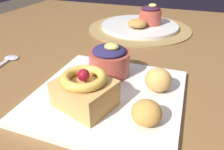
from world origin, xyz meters
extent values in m
cube|color=brown|center=(0.00, 0.00, 0.71)|extent=(1.43, 1.15, 0.04)
cylinder|color=brown|center=(-0.62, 0.48, 0.34)|extent=(0.07, 0.07, 0.69)
cylinder|color=#997A47|center=(-0.06, 0.19, 0.73)|extent=(0.38, 0.38, 0.00)
cube|color=white|center=(-0.01, -0.26, 0.74)|extent=(0.27, 0.27, 0.01)
cube|color=tan|center=(-0.03, -0.30, 0.77)|extent=(0.11, 0.10, 0.05)
torus|color=#E5BC4C|center=(-0.03, -0.30, 0.80)|extent=(0.10, 0.10, 0.02)
sphere|color=maroon|center=(-0.03, -0.30, 0.80)|extent=(0.02, 0.02, 0.02)
cylinder|color=#B24C3D|center=(-0.03, -0.18, 0.77)|extent=(0.09, 0.09, 0.05)
ellipsoid|color=#28234C|center=(-0.03, -0.18, 0.80)|extent=(0.07, 0.07, 0.02)
ellipsoid|color=#EAD666|center=(-0.03, -0.19, 0.81)|extent=(0.03, 0.03, 0.01)
ellipsoid|color=gold|center=(0.07, -0.31, 0.76)|extent=(0.05, 0.05, 0.04)
ellipsoid|color=tan|center=(0.08, -0.22, 0.77)|extent=(0.05, 0.05, 0.05)
cylinder|color=white|center=(-0.06, 0.19, 0.74)|extent=(0.28, 0.28, 0.01)
cylinder|color=#B24C3D|center=(-0.02, 0.21, 0.77)|extent=(0.08, 0.08, 0.05)
ellipsoid|color=#38192D|center=(-0.02, 0.21, 0.80)|extent=(0.07, 0.07, 0.02)
ellipsoid|color=#EAD666|center=(-0.02, 0.21, 0.81)|extent=(0.03, 0.02, 0.01)
ellipsoid|color=#B77F3D|center=(-0.06, 0.15, 0.76)|extent=(0.07, 0.07, 0.03)
ellipsoid|color=silver|center=(-0.32, -0.18, 0.73)|extent=(0.04, 0.03, 0.00)
camera|label=1|loc=(0.11, -0.57, 0.97)|focal=34.13mm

